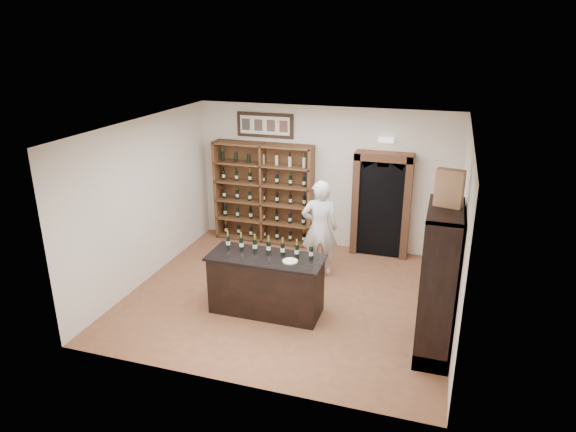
# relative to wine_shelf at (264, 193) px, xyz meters

# --- Properties ---
(floor) EXTENTS (5.50, 5.50, 0.00)m
(floor) POSITION_rel_wine_shelf_xyz_m (1.30, -2.33, -1.10)
(floor) COLOR brown
(floor) RESTS_ON ground
(ceiling) EXTENTS (5.50, 5.50, 0.00)m
(ceiling) POSITION_rel_wine_shelf_xyz_m (1.30, -2.33, 1.90)
(ceiling) COLOR white
(ceiling) RESTS_ON wall_back
(wall_back) EXTENTS (5.50, 0.04, 3.00)m
(wall_back) POSITION_rel_wine_shelf_xyz_m (1.30, 0.17, 0.40)
(wall_back) COLOR beige
(wall_back) RESTS_ON ground
(wall_left) EXTENTS (0.04, 5.00, 3.00)m
(wall_left) POSITION_rel_wine_shelf_xyz_m (-1.45, -2.33, 0.40)
(wall_left) COLOR beige
(wall_left) RESTS_ON ground
(wall_right) EXTENTS (0.04, 5.00, 3.00)m
(wall_right) POSITION_rel_wine_shelf_xyz_m (4.05, -2.33, 0.40)
(wall_right) COLOR beige
(wall_right) RESTS_ON ground
(wine_shelf) EXTENTS (2.20, 0.38, 2.20)m
(wine_shelf) POSITION_rel_wine_shelf_xyz_m (0.00, 0.00, 0.00)
(wine_shelf) COLOR brown
(wine_shelf) RESTS_ON ground
(framed_picture) EXTENTS (1.25, 0.04, 0.52)m
(framed_picture) POSITION_rel_wine_shelf_xyz_m (0.00, 0.14, 1.45)
(framed_picture) COLOR black
(framed_picture) RESTS_ON wall_back
(arched_doorway) EXTENTS (1.17, 0.35, 2.17)m
(arched_doorway) POSITION_rel_wine_shelf_xyz_m (2.55, -0.00, 0.04)
(arched_doorway) COLOR black
(arched_doorway) RESTS_ON ground
(emergency_light) EXTENTS (0.30, 0.10, 0.10)m
(emergency_light) POSITION_rel_wine_shelf_xyz_m (2.55, 0.09, 1.30)
(emergency_light) COLOR white
(emergency_light) RESTS_ON wall_back
(tasting_counter) EXTENTS (1.88, 0.78, 1.00)m
(tasting_counter) POSITION_rel_wine_shelf_xyz_m (1.10, -2.93, -0.61)
(tasting_counter) COLOR black
(tasting_counter) RESTS_ON ground
(counter_bottle_0) EXTENTS (0.07, 0.07, 0.30)m
(counter_bottle_0) POSITION_rel_wine_shelf_xyz_m (0.38, -2.79, 0.01)
(counter_bottle_0) COLOR black
(counter_bottle_0) RESTS_ON tasting_counter
(counter_bottle_1) EXTENTS (0.07, 0.07, 0.30)m
(counter_bottle_1) POSITION_rel_wine_shelf_xyz_m (0.62, -2.79, 0.01)
(counter_bottle_1) COLOR black
(counter_bottle_1) RESTS_ON tasting_counter
(counter_bottle_2) EXTENTS (0.07, 0.07, 0.30)m
(counter_bottle_2) POSITION_rel_wine_shelf_xyz_m (0.86, -2.79, 0.01)
(counter_bottle_2) COLOR black
(counter_bottle_2) RESTS_ON tasting_counter
(counter_bottle_3) EXTENTS (0.07, 0.07, 0.30)m
(counter_bottle_3) POSITION_rel_wine_shelf_xyz_m (1.10, -2.79, 0.01)
(counter_bottle_3) COLOR black
(counter_bottle_3) RESTS_ON tasting_counter
(counter_bottle_4) EXTENTS (0.07, 0.07, 0.30)m
(counter_bottle_4) POSITION_rel_wine_shelf_xyz_m (1.34, -2.79, 0.01)
(counter_bottle_4) COLOR black
(counter_bottle_4) RESTS_ON tasting_counter
(counter_bottle_5) EXTENTS (0.07, 0.07, 0.30)m
(counter_bottle_5) POSITION_rel_wine_shelf_xyz_m (1.58, -2.79, 0.01)
(counter_bottle_5) COLOR black
(counter_bottle_5) RESTS_ON tasting_counter
(counter_bottle_6) EXTENTS (0.07, 0.07, 0.30)m
(counter_bottle_6) POSITION_rel_wine_shelf_xyz_m (1.82, -2.79, 0.01)
(counter_bottle_6) COLOR black
(counter_bottle_6) RESTS_ON tasting_counter
(side_cabinet) EXTENTS (0.48, 1.20, 2.20)m
(side_cabinet) POSITION_rel_wine_shelf_xyz_m (3.82, -3.23, -0.35)
(side_cabinet) COLOR black
(side_cabinet) RESTS_ON ground
(shopkeeper) EXTENTS (0.78, 0.62, 1.87)m
(shopkeeper) POSITION_rel_wine_shelf_xyz_m (1.59, -1.32, -0.16)
(shopkeeper) COLOR silver
(shopkeeper) RESTS_ON ground
(plate) EXTENTS (0.24, 0.24, 0.02)m
(plate) POSITION_rel_wine_shelf_xyz_m (1.54, -3.01, -0.09)
(plate) COLOR silver
(plate) RESTS_ON tasting_counter
(wine_crate) EXTENTS (0.39, 0.23, 0.51)m
(wine_crate) POSITION_rel_wine_shelf_xyz_m (3.80, -3.15, 1.36)
(wine_crate) COLOR #A87E59
(wine_crate) RESTS_ON side_cabinet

